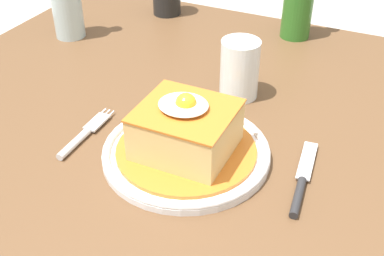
# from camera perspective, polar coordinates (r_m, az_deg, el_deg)

# --- Properties ---
(dining_table) EXTENTS (1.27, 1.06, 0.75)m
(dining_table) POSITION_cam_1_polar(r_m,az_deg,el_deg) (0.82, 5.13, -8.49)
(dining_table) COLOR brown
(dining_table) RESTS_ON ground_plane
(main_plate) EXTENTS (0.25, 0.25, 0.02)m
(main_plate) POSITION_cam_1_polar(r_m,az_deg,el_deg) (0.74, -0.66, -2.75)
(main_plate) COLOR white
(main_plate) RESTS_ON dining_table
(sandwich_meal) EXTENTS (0.21, 0.21, 0.10)m
(sandwich_meal) POSITION_cam_1_polar(r_m,az_deg,el_deg) (0.72, -0.69, -0.43)
(sandwich_meal) COLOR #C66B23
(sandwich_meal) RESTS_ON main_plate
(fork) EXTENTS (0.02, 0.14, 0.01)m
(fork) POSITION_cam_1_polar(r_m,az_deg,el_deg) (0.80, -12.49, -0.95)
(fork) COLOR silver
(fork) RESTS_ON dining_table
(knife) EXTENTS (0.03, 0.17, 0.01)m
(knife) POSITION_cam_1_polar(r_m,az_deg,el_deg) (0.71, 12.32, -6.48)
(knife) COLOR #262628
(knife) RESTS_ON dining_table
(drinking_glass) EXTENTS (0.07, 0.07, 0.10)m
(drinking_glass) POSITION_cam_1_polar(r_m,az_deg,el_deg) (0.88, 5.44, 6.30)
(drinking_glass) COLOR #3F2314
(drinking_glass) RESTS_ON dining_table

